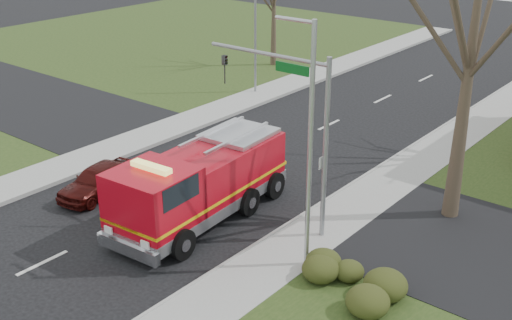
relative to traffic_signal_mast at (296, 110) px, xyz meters
The scene contains 10 objects.
ground 7.18m from the traffic_signal_mast, 163.94° to the right, with size 120.00×120.00×0.00m, color black.
sidewalk_right 4.97m from the traffic_signal_mast, 56.58° to the right, with size 2.40×80.00×0.15m, color gray.
sidewalk_left 12.41m from the traffic_signal_mast, behind, with size 2.40×80.00×0.15m, color gray.
hedge_corner 6.14m from the traffic_signal_mast, 33.41° to the right, with size 2.80×2.00×0.90m, color #333C15.
bare_tree_near 6.78m from the traffic_signal_mast, 46.37° to the left, with size 6.00×6.00×12.00m.
traffic_signal_mast is the anchor object (origin of this frame).
streetlight_pole 2.78m from the traffic_signal_mast, 46.02° to the right, with size 1.48×0.16×8.40m.
utility_pole_far 17.38m from the traffic_signal_mast, 133.85° to the left, with size 0.14×0.14×7.00m, color gray.
fire_engine 4.89m from the traffic_signal_mast, 151.54° to the right, with size 3.51×8.11×3.20m.
parked_car_maroon 9.40m from the traffic_signal_mast, 160.66° to the right, with size 1.56×3.88×1.32m, color #3B0B09.
Camera 1 is at (17.62, -16.05, 11.89)m, focal length 45.00 mm.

